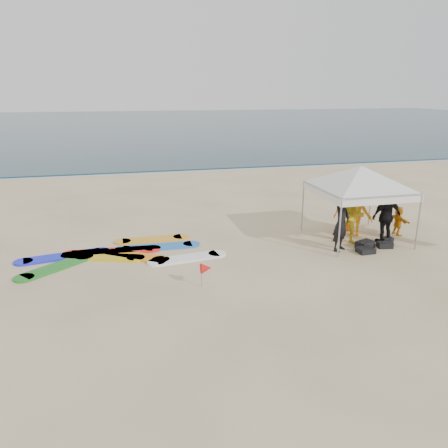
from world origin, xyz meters
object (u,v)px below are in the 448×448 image
object	(u,v)px
person_orange_a	(357,211)
marker_pennant	(206,268)
person_orange_b	(345,209)
person_seated	(398,221)
canopy_tent	(361,166)
person_black_b	(386,216)
person_black_a	(341,223)
surfboard_spread	(121,254)
person_yellow	(350,216)

from	to	relation	value
person_orange_a	marker_pennant	world-z (taller)	person_orange_a
person_orange_b	person_seated	bearing A→B (deg)	144.17
person_orange_a	person_orange_b	xyz separation A→B (m)	(-0.12, 0.55, -0.05)
marker_pennant	canopy_tent	bearing A→B (deg)	23.18
canopy_tent	person_black_b	bearing A→B (deg)	-35.28
marker_pennant	person_seated	bearing A→B (deg)	18.92
person_black_a	surfboard_spread	size ratio (longest dim) A/B	0.32
person_black_b	surfboard_spread	xyz separation A→B (m)	(-8.44, 0.97, -0.88)
person_black_a	marker_pennant	world-z (taller)	person_black_a
person_black_b	person_orange_b	xyz separation A→B (m)	(-0.63, 1.52, -0.12)
person_seated	marker_pennant	distance (m)	7.71
person_black_a	marker_pennant	bearing A→B (deg)	163.53
person_orange_b	person_black_b	bearing A→B (deg)	106.20
marker_pennant	person_black_b	bearing A→B (deg)	16.36
marker_pennant	person_orange_a	bearing A→B (deg)	25.81
person_seated	marker_pennant	bearing A→B (deg)	108.69
person_black_b	surfboard_spread	world-z (taller)	person_black_b
person_orange_b	person_black_a	bearing A→B (deg)	51.53
person_black_a	person_orange_a	xyz separation A→B (m)	(1.25, 1.24, -0.06)
person_seated	marker_pennant	world-z (taller)	person_seated
person_seated	marker_pennant	size ratio (longest dim) A/B	1.59
canopy_tent	surfboard_spread	world-z (taller)	canopy_tent
person_orange_a	person_seated	bearing A→B (deg)	-148.32
person_black_b	person_seated	distance (m)	1.20
person_yellow	person_black_b	bearing A→B (deg)	25.76
person_yellow	person_orange_a	xyz separation A→B (m)	(0.67, 0.74, -0.09)
person_yellow	person_black_a	bearing A→B (deg)	-102.47
person_yellow	person_black_b	distance (m)	1.19
person_yellow	canopy_tent	distance (m)	1.65
person_orange_b	marker_pennant	world-z (taller)	person_orange_b
person_orange_a	surfboard_spread	bearing A→B (deg)	44.50
person_black_b	person_orange_b	bearing A→B (deg)	-74.11
person_yellow	person_orange_a	world-z (taller)	person_yellow
marker_pennant	surfboard_spread	world-z (taller)	marker_pennant
person_black_a	person_black_b	xyz separation A→B (m)	(1.75, 0.28, 0.01)
person_seated	surfboard_spread	world-z (taller)	person_seated
canopy_tent	person_black_a	bearing A→B (deg)	-140.95
person_seated	surfboard_spread	size ratio (longest dim) A/B	0.18
surfboard_spread	person_seated	bearing A→B (deg)	-2.04
person_orange_b	person_seated	xyz separation A→B (m)	(1.57, -0.88, -0.29)
person_black_b	person_orange_b	world-z (taller)	person_black_b
person_black_a	person_black_b	size ratio (longest dim) A/B	0.99
person_seated	canopy_tent	bearing A→B (deg)	93.16
surfboard_spread	person_orange_a	bearing A→B (deg)	-0.04
person_seated	person_orange_a	bearing A→B (deg)	76.91
person_black_a	person_seated	bearing A→B (deg)	-16.75
person_orange_a	surfboard_spread	xyz separation A→B (m)	(-7.93, 0.01, -0.81)
person_black_a	person_orange_a	size ratio (longest dim) A/B	1.07
marker_pennant	person_orange_b	bearing A→B (deg)	30.57
person_seated	person_orange_b	bearing A→B (deg)	60.40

